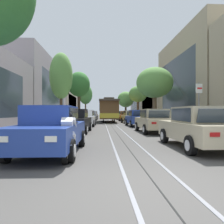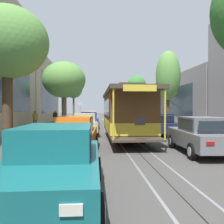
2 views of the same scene
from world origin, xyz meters
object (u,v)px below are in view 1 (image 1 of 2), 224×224
at_px(parked_car_black_second_left, 75,121).
at_px(parked_car_white_mid_left, 85,118).
at_px(street_tree_kerb_left_fourth, 86,94).
at_px(street_tree_kerb_right_mid, 138,94).
at_px(fire_hydrant, 61,125).
at_px(street_tree_kerb_right_second, 155,83).
at_px(parked_car_grey_fifth_left, 91,116).
at_px(parked_car_orange_fifth_right, 125,116).
at_px(parked_car_beige_second_right, 154,121).
at_px(parked_car_beige_fourth_right, 130,117).
at_px(street_tree_kerb_left_mid, 79,85).
at_px(parked_car_navy_far_left, 94,115).
at_px(parked_car_brown_sixth_left, 93,115).
at_px(parked_car_blue_near_left, 51,129).
at_px(parked_car_navy_fourth_left, 88,117).
at_px(street_tree_kerb_right_fourth, 126,100).
at_px(cable_car_trolley, 108,110).
at_px(parked_car_teal_sixth_right, 121,115).
at_px(street_sign_post, 199,104).
at_px(parked_car_beige_near_right, 198,127).
at_px(parked_car_blue_mid_right, 138,118).
at_px(parked_car_navy_far_right, 117,115).
at_px(street_tree_kerb_left_second, 61,76).
at_px(motorcycle_with_rider, 68,136).
at_px(pedestrian_on_left_pavement, 184,116).
at_px(pedestrian_on_right_pavement, 224,119).

distance_m(parked_car_black_second_left, parked_car_white_mid_left, 6.42).
distance_m(street_tree_kerb_left_fourth, street_tree_kerb_right_mid, 17.19).
bearing_deg(fire_hydrant, street_tree_kerb_right_second, 35.83).
xyz_separation_m(parked_car_grey_fifth_left, parked_car_orange_fifth_right, (5.50, -0.84, 0.00)).
height_order(parked_car_beige_second_right, parked_car_beige_fourth_right, same).
bearing_deg(street_tree_kerb_left_mid, street_tree_kerb_right_mid, 0.33).
bearing_deg(fire_hydrant, parked_car_navy_far_left, 87.46).
height_order(parked_car_beige_fourth_right, street_tree_kerb_left_mid, street_tree_kerb_left_mid).
bearing_deg(parked_car_brown_sixth_left, parked_car_blue_near_left, -90.11).
relative_size(parked_car_navy_fourth_left, street_tree_kerb_right_fourth, 0.71).
bearing_deg(street_tree_kerb_right_mid, cable_car_trolley, -133.30).
height_order(parked_car_white_mid_left, parked_car_teal_sixth_right, same).
relative_size(parked_car_grey_fifth_left, street_sign_post, 1.52).
bearing_deg(parked_car_beige_near_right, parked_car_blue_mid_right, 90.63).
height_order(parked_car_beige_second_right, street_tree_kerb_right_mid, street_tree_kerb_right_mid).
xyz_separation_m(parked_car_blue_near_left, parked_car_white_mid_left, (0.12, 13.39, 0.00)).
relative_size(street_tree_kerb_left_mid, cable_car_trolley, 0.88).
distance_m(parked_car_beige_second_right, street_tree_kerb_right_second, 9.28).
height_order(parked_car_blue_near_left, parked_car_teal_sixth_right, same).
relative_size(parked_car_navy_far_right, street_tree_kerb_right_mid, 0.76).
bearing_deg(parked_car_beige_second_right, parked_car_teal_sixth_right, 89.51).
distance_m(street_tree_kerb_left_second, street_tree_kerb_left_fourth, 27.15).
height_order(parked_car_blue_mid_right, motorcycle_with_rider, parked_car_blue_mid_right).
relative_size(parked_car_teal_sixth_right, street_tree_kerb_left_fourth, 0.55).
height_order(parked_car_navy_far_right, street_tree_kerb_right_second, street_tree_kerb_right_second).
xyz_separation_m(parked_car_beige_second_right, parked_car_navy_far_right, (0.02, 31.20, 0.00)).
bearing_deg(street_tree_kerb_right_fourth, street_sign_post, -91.15).
bearing_deg(parked_car_blue_near_left, parked_car_navy_far_right, 82.12).
bearing_deg(parked_car_grey_fifth_left, parked_car_navy_far_right, 64.81).
bearing_deg(parked_car_beige_second_right, parked_car_beige_fourth_right, 89.21).
relative_size(parked_car_beige_near_right, street_sign_post, 1.50).
bearing_deg(parked_car_beige_fourth_right, pedestrian_on_left_pavement, -45.59).
bearing_deg(parked_car_navy_fourth_left, parked_car_orange_fifth_right, 47.10).
xyz_separation_m(parked_car_orange_fifth_right, street_tree_kerb_right_second, (1.93, -11.03, 3.73)).
bearing_deg(cable_car_trolley, street_sign_post, -77.81).
bearing_deg(parked_car_navy_fourth_left, street_tree_kerb_left_mid, 104.52).
height_order(street_tree_kerb_left_fourth, cable_car_trolley, street_tree_kerb_left_fourth).
height_order(parked_car_navy_fourth_left, pedestrian_on_left_pavement, pedestrian_on_left_pavement).
height_order(parked_car_beige_second_right, pedestrian_on_right_pavement, pedestrian_on_right_pavement).
relative_size(parked_car_grey_fifth_left, cable_car_trolley, 0.48).
distance_m(parked_car_navy_far_right, street_tree_kerb_left_fourth, 9.36).
relative_size(parked_car_teal_sixth_right, motorcycle_with_rider, 2.19).
bearing_deg(parked_car_orange_fifth_right, parked_car_navy_far_right, 91.27).
xyz_separation_m(parked_car_grey_fifth_left, pedestrian_on_left_pavement, (10.28, -12.75, 0.17)).
xyz_separation_m(parked_car_grey_fifth_left, cable_car_trolley, (2.69, -4.79, 0.86)).
bearing_deg(parked_car_black_second_left, street_tree_kerb_right_mid, 68.75).
distance_m(street_tree_kerb_right_second, fire_hydrant, 11.61).
height_order(parked_car_black_second_left, street_tree_kerb_right_mid, street_tree_kerb_right_mid).
xyz_separation_m(parked_car_navy_fourth_left, street_tree_kerb_left_mid, (-1.95, 7.52, 5.14)).
bearing_deg(parked_car_black_second_left, street_tree_kerb_left_fourth, 93.10).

